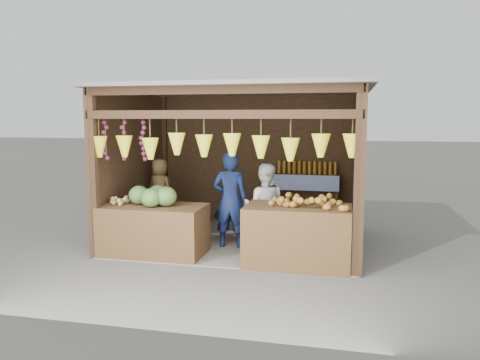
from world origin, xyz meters
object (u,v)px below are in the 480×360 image
counter_left (154,230)px  vendor_seated (160,189)px  man_standing (230,200)px  woman_standing (265,207)px  counter_right (297,236)px

counter_left → vendor_seated: (-0.39, 1.23, 0.46)m
counter_left → man_standing: bearing=31.4°
man_standing → woman_standing: size_ratio=1.13×
counter_right → man_standing: 1.41m
counter_right → woman_standing: 0.97m
man_standing → counter_right: bearing=147.8°
woman_standing → vendor_seated: woman_standing is taller
man_standing → counter_left: bearing=29.0°
counter_right → vendor_seated: bearing=154.8°
man_standing → vendor_seated: size_ratio=1.41×
counter_left → woman_standing: 1.81m
counter_right → vendor_seated: 2.96m
woman_standing → counter_left: bearing=19.8°
woman_standing → man_standing: bearing=-0.0°
counter_left → man_standing: 1.33m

